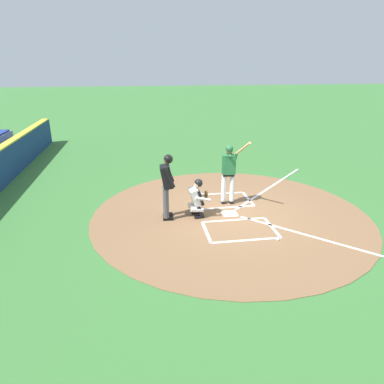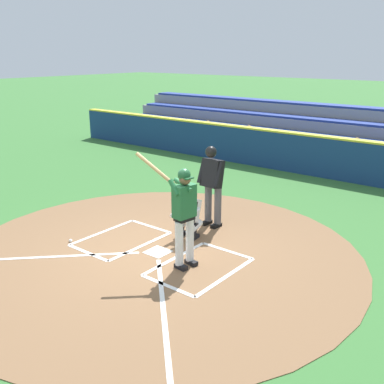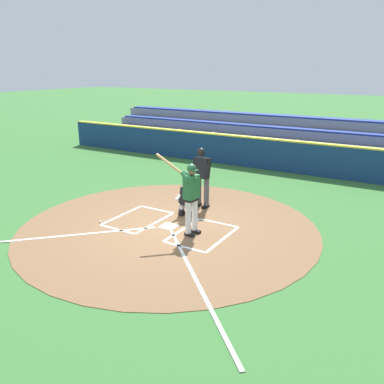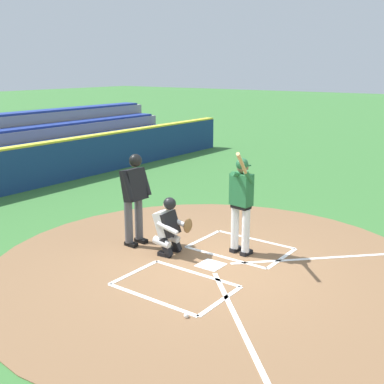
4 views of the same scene
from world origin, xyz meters
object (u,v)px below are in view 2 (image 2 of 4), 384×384
(batter, at_px, (184,211))
(catcher, at_px, (188,212))
(plate_umpire, at_px, (212,181))
(baseball, at_px, (71,241))

(batter, height_order, catcher, batter)
(catcher, relative_size, plate_umpire, 0.61)
(catcher, relative_size, baseball, 15.27)
(batter, xyz_separation_m, baseball, (2.55, 0.63, -1.06))
(batter, height_order, baseball, batter)
(plate_umpire, bearing_deg, catcher, 91.02)
(catcher, height_order, plate_umpire, plate_umpire)
(plate_umpire, relative_size, baseball, 25.20)
(catcher, distance_m, plate_umpire, 0.99)
(catcher, bearing_deg, baseball, 44.30)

